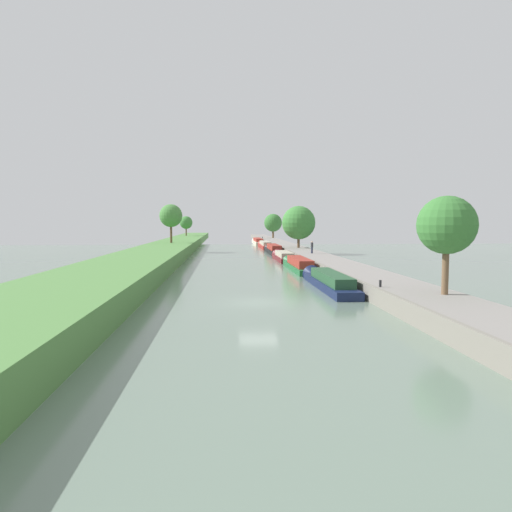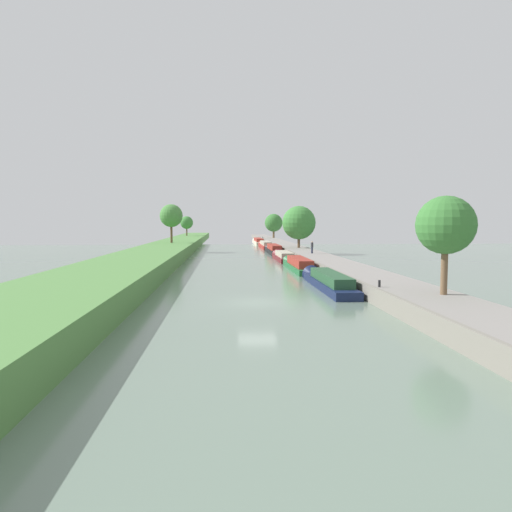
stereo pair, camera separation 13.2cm
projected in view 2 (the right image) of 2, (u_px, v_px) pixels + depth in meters
name	position (u px, v px, depth m)	size (l,w,h in m)	color
ground_plane	(257.00, 302.00, 29.96)	(160.00, 160.00, 0.00)	slate
left_grassy_bank	(79.00, 292.00, 29.12)	(7.71, 260.00, 1.68)	#518442
right_towpath	(401.00, 293.00, 30.58)	(4.30, 260.00, 1.08)	gray
stone_quay	(368.00, 293.00, 30.42)	(0.25, 260.00, 1.13)	gray
narrowboat_navy	(327.00, 281.00, 36.85)	(1.86, 13.47, 1.91)	#141E42
narrowboat_green	(298.00, 264.00, 50.97)	(1.88, 13.46, 2.00)	#1E6033
narrowboat_maroon	(283.00, 256.00, 63.71)	(2.00, 11.94, 1.91)	maroon
narrowboat_black	(273.00, 250.00, 77.58)	(1.89, 14.29, 2.08)	black
narrowboat_red	(265.00, 245.00, 94.03)	(1.82, 15.26, 1.94)	maroon
narrowboat_cream	(258.00, 242.00, 110.85)	(1.93, 16.97, 2.01)	beige
tree_rightbank_near	(446.00, 225.00, 26.12)	(3.35, 3.35, 5.68)	brown
tree_rightbank_midnear	(299.00, 223.00, 74.90)	(5.48, 5.48, 6.85)	brown
tree_rightbank_midfar	(274.00, 223.00, 123.64)	(4.83, 4.83, 6.48)	brown
tree_leftbank_downstream	(171.00, 216.00, 79.62)	(3.98, 3.98, 6.72)	brown
tree_leftbank_upstream	(187.00, 223.00, 122.82)	(3.43, 3.43, 5.23)	brown
person_walking	(312.00, 247.00, 61.58)	(0.34, 0.34, 1.66)	#282D42
mooring_bollard_near	(379.00, 284.00, 29.43)	(0.16, 0.16, 0.45)	black
mooring_bollard_far	(263.00, 238.00, 119.12)	(0.16, 0.16, 0.45)	black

